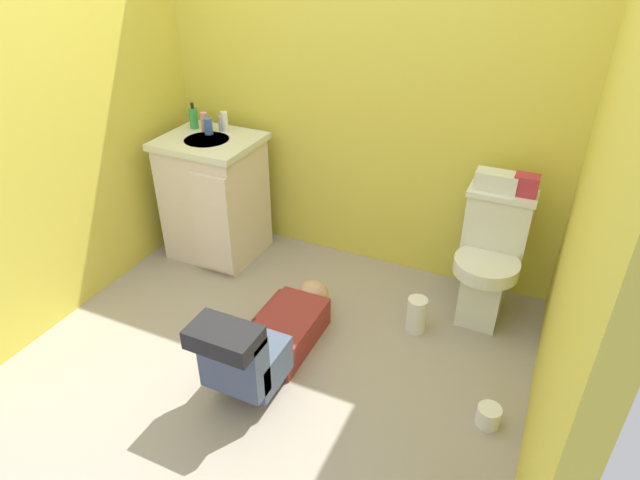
% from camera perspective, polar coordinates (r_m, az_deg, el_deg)
% --- Properties ---
extents(ground_plane, '(3.03, 3.12, 0.04)m').
position_cam_1_polar(ground_plane, '(3.02, -4.19, -11.63)').
color(ground_plane, '#A0958A').
extents(wall_back, '(2.69, 0.08, 2.40)m').
position_cam_1_polar(wall_back, '(3.32, 4.42, 16.67)').
color(wall_back, '#DCCD46').
rests_on(wall_back, ground_plane).
extents(wall_left, '(0.08, 2.12, 2.40)m').
position_cam_1_polar(wall_left, '(3.20, -26.70, 12.98)').
color(wall_left, '#DCCD46').
rests_on(wall_left, ground_plane).
extents(wall_right, '(0.08, 2.12, 2.40)m').
position_cam_1_polar(wall_right, '(2.09, 27.66, 4.17)').
color(wall_right, '#DCCD46').
rests_on(wall_right, ground_plane).
extents(toilet, '(0.36, 0.46, 0.75)m').
position_cam_1_polar(toilet, '(3.17, 17.30, -1.93)').
color(toilet, silver).
rests_on(toilet, ground_plane).
extents(vanity_cabinet, '(0.60, 0.53, 0.82)m').
position_cam_1_polar(vanity_cabinet, '(3.66, -10.96, 4.48)').
color(vanity_cabinet, silver).
rests_on(vanity_cabinet, ground_plane).
extents(faucet, '(0.02, 0.02, 0.10)m').
position_cam_1_polar(faucet, '(3.59, -10.40, 11.90)').
color(faucet, silver).
rests_on(faucet, vanity_cabinet).
extents(person_plumber, '(0.39, 1.06, 0.52)m').
position_cam_1_polar(person_plumber, '(2.81, -5.42, -10.23)').
color(person_plumber, maroon).
rests_on(person_plumber, ground_plane).
extents(tissue_box, '(0.22, 0.11, 0.10)m').
position_cam_1_polar(tissue_box, '(3.06, 18.02, 5.92)').
color(tissue_box, silver).
rests_on(tissue_box, toilet).
extents(toiletry_bag, '(0.12, 0.09, 0.11)m').
position_cam_1_polar(toiletry_bag, '(3.05, 20.79, 5.41)').
color(toiletry_bag, '#B22D3F').
rests_on(toiletry_bag, toilet).
extents(soap_dispenser, '(0.06, 0.06, 0.17)m').
position_cam_1_polar(soap_dispenser, '(3.68, -13.11, 12.37)').
color(soap_dispenser, green).
rests_on(soap_dispenser, vanity_cabinet).
extents(bottle_pink, '(0.04, 0.04, 0.12)m').
position_cam_1_polar(bottle_pink, '(3.61, -12.03, 12.00)').
color(bottle_pink, pink).
rests_on(bottle_pink, vanity_cabinet).
extents(bottle_blue, '(0.05, 0.05, 0.10)m').
position_cam_1_polar(bottle_blue, '(3.56, -11.63, 11.60)').
color(bottle_blue, '#3E64BE').
rests_on(bottle_blue, vanity_cabinet).
extents(bottle_white, '(0.04, 0.04, 0.13)m').
position_cam_1_polar(bottle_white, '(3.58, -9.98, 12.12)').
color(bottle_white, white).
rests_on(bottle_white, vanity_cabinet).
extents(paper_towel_roll, '(0.11, 0.11, 0.21)m').
position_cam_1_polar(paper_towel_roll, '(3.10, 10.07, -7.72)').
color(paper_towel_roll, white).
rests_on(paper_towel_roll, ground_plane).
extents(toilet_paper_roll, '(0.11, 0.11, 0.10)m').
position_cam_1_polar(toilet_paper_roll, '(2.73, 17.24, -17.21)').
color(toilet_paper_roll, white).
rests_on(toilet_paper_roll, ground_plane).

